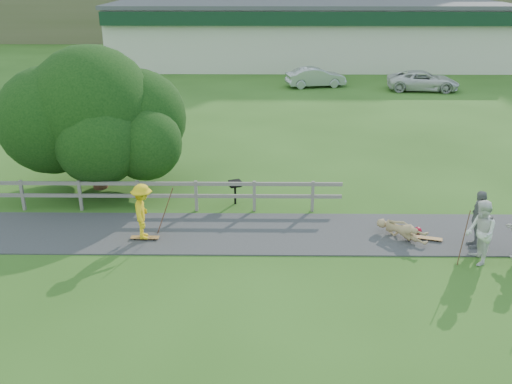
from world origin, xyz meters
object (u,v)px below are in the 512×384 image
(skater_fallen, at_px, (402,230))
(bbq, at_px, (235,192))
(car_white, at_px, (423,81))
(car_silver, at_px, (316,77))
(skater_rider, at_px, (143,214))
(tree, at_px, (95,133))
(spectator_a, at_px, (481,233))
(spectator_b, at_px, (478,219))

(skater_fallen, height_order, bbq, bbq)
(car_white, bearing_deg, skater_fallen, 169.41)
(car_silver, distance_m, bbq, 21.64)
(skater_rider, height_order, tree, tree)
(car_silver, relative_size, car_white, 0.86)
(skater_rider, relative_size, spectator_a, 0.92)
(spectator_b, height_order, car_silver, spectator_b)
(spectator_a, bearing_deg, car_white, 170.64)
(skater_fallen, height_order, spectator_a, spectator_a)
(skater_rider, xyz_separation_m, skater_fallen, (7.94, 0.15, -0.56))
(spectator_a, distance_m, tree, 13.67)
(skater_rider, bearing_deg, car_silver, -24.55)
(car_silver, distance_m, car_white, 7.27)
(skater_rider, bearing_deg, spectator_b, -99.64)
(car_silver, height_order, car_white, car_silver)
(car_white, xyz_separation_m, bbq, (-11.83, -19.96, -0.22))
(spectator_a, relative_size, car_white, 0.40)
(car_white, distance_m, tree, 25.16)
(skater_fallen, distance_m, car_silver, 23.93)
(spectator_b, relative_size, car_white, 0.38)
(spectator_a, bearing_deg, bbq, -119.18)
(skater_fallen, distance_m, spectator_b, 2.24)
(skater_rider, relative_size, tree, 0.23)
(spectator_b, bearing_deg, tree, -106.08)
(spectator_b, bearing_deg, spectator_a, -11.22)
(spectator_a, height_order, car_silver, spectator_a)
(car_white, height_order, bbq, car_white)
(skater_fallen, relative_size, spectator_b, 0.93)
(spectator_a, distance_m, spectator_b, 0.99)
(bbq, bearing_deg, spectator_b, -46.56)
(tree, height_order, bbq, tree)
(spectator_b, xyz_separation_m, tree, (-12.60, 4.82, 1.27))
(skater_rider, height_order, spectator_b, spectator_b)
(skater_rider, height_order, spectator_a, spectator_a)
(spectator_a, distance_m, car_white, 24.66)
(skater_rider, xyz_separation_m, car_white, (14.50, 22.89, -0.21))
(skater_fallen, relative_size, tree, 0.23)
(car_white, height_order, tree, tree)
(bbq, bearing_deg, skater_fallen, -50.32)
(spectator_b, relative_size, tree, 0.25)
(skater_fallen, relative_size, car_white, 0.36)
(car_silver, bearing_deg, spectator_a, 173.40)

